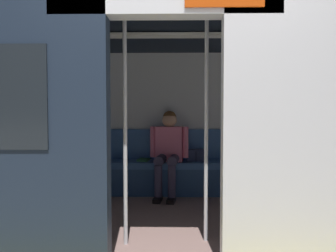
{
  "coord_description": "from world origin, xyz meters",
  "views": [
    {
      "loc": [
        -0.06,
        2.32,
        1.18
      ],
      "look_at": [
        -0.0,
        -1.2,
        1.03
      ],
      "focal_mm": 33.37,
      "sensor_mm": 36.0,
      "label": 1
    }
  ],
  "objects_px": {
    "handbag": "(196,155)",
    "person_seated": "(169,147)",
    "train_car": "(163,88)",
    "book": "(144,160)",
    "grab_pole_door": "(125,129)",
    "grab_pole_far": "(206,129)",
    "bench_seat": "(169,169)"
  },
  "relations": [
    {
      "from": "handbag",
      "to": "book",
      "type": "height_order",
      "value": "handbag"
    },
    {
      "from": "person_seated",
      "to": "grab_pole_door",
      "type": "distance_m",
      "value": 1.74
    },
    {
      "from": "handbag",
      "to": "book",
      "type": "distance_m",
      "value": 0.76
    },
    {
      "from": "person_seated",
      "to": "grab_pole_far",
      "type": "height_order",
      "value": "grab_pole_far"
    },
    {
      "from": "bench_seat",
      "to": "grab_pole_far",
      "type": "xyz_separation_m",
      "value": [
        -0.36,
        1.63,
        0.67
      ]
    },
    {
      "from": "grab_pole_door",
      "to": "grab_pole_far",
      "type": "height_order",
      "value": "same"
    },
    {
      "from": "person_seated",
      "to": "grab_pole_door",
      "type": "xyz_separation_m",
      "value": [
        0.36,
        1.67,
        0.34
      ]
    },
    {
      "from": "bench_seat",
      "to": "person_seated",
      "type": "bearing_deg",
      "value": 89.48
    },
    {
      "from": "book",
      "to": "grab_pole_far",
      "type": "relative_size",
      "value": 0.11
    },
    {
      "from": "grab_pole_door",
      "to": "grab_pole_far",
      "type": "xyz_separation_m",
      "value": [
        -0.72,
        -0.09,
        0.0
      ]
    },
    {
      "from": "handbag",
      "to": "bench_seat",
      "type": "bearing_deg",
      "value": 7.21
    },
    {
      "from": "book",
      "to": "grab_pole_door",
      "type": "xyz_separation_m",
      "value": [
        -0.0,
        1.79,
        0.54
      ]
    },
    {
      "from": "train_car",
      "to": "handbag",
      "type": "distance_m",
      "value": 1.43
    },
    {
      "from": "book",
      "to": "grab_pole_door",
      "type": "relative_size",
      "value": 0.11
    },
    {
      "from": "person_seated",
      "to": "handbag",
      "type": "xyz_separation_m",
      "value": [
        -0.39,
        -0.1,
        -0.13
      ]
    },
    {
      "from": "bench_seat",
      "to": "book",
      "type": "xyz_separation_m",
      "value": [
        0.37,
        -0.07,
        0.13
      ]
    },
    {
      "from": "handbag",
      "to": "grab_pole_far",
      "type": "xyz_separation_m",
      "value": [
        0.03,
        1.68,
        0.47
      ]
    },
    {
      "from": "grab_pole_door",
      "to": "handbag",
      "type": "bearing_deg",
      "value": -113.01
    },
    {
      "from": "person_seated",
      "to": "handbag",
      "type": "distance_m",
      "value": 0.42
    },
    {
      "from": "train_car",
      "to": "bench_seat",
      "type": "height_order",
      "value": "train_car"
    },
    {
      "from": "bench_seat",
      "to": "grab_pole_far",
      "type": "distance_m",
      "value": 1.8
    },
    {
      "from": "person_seated",
      "to": "book",
      "type": "height_order",
      "value": "person_seated"
    },
    {
      "from": "bench_seat",
      "to": "grab_pole_far",
      "type": "bearing_deg",
      "value": 102.48
    },
    {
      "from": "train_car",
      "to": "book",
      "type": "xyz_separation_m",
      "value": [
        0.32,
        -1.06,
        -0.96
      ]
    },
    {
      "from": "train_car",
      "to": "person_seated",
      "type": "distance_m",
      "value": 1.21
    },
    {
      "from": "train_car",
      "to": "grab_pole_door",
      "type": "relative_size",
      "value": 3.11
    },
    {
      "from": "train_car",
      "to": "grab_pole_door",
      "type": "bearing_deg",
      "value": 66.75
    },
    {
      "from": "train_car",
      "to": "book",
      "type": "relative_size",
      "value": 29.09
    },
    {
      "from": "handbag",
      "to": "grab_pole_far",
      "type": "distance_m",
      "value": 1.75
    },
    {
      "from": "handbag",
      "to": "person_seated",
      "type": "bearing_deg",
      "value": 14.4
    },
    {
      "from": "person_seated",
      "to": "handbag",
      "type": "bearing_deg",
      "value": -165.6
    },
    {
      "from": "handbag",
      "to": "grab_pole_door",
      "type": "relative_size",
      "value": 0.13
    }
  ]
}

